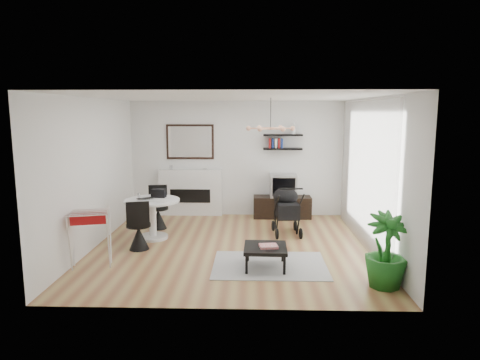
{
  "coord_description": "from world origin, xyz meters",
  "views": [
    {
      "loc": [
        0.39,
        -7.53,
        2.45
      ],
      "look_at": [
        0.14,
        0.4,
        1.18
      ],
      "focal_mm": 32.0,
      "sensor_mm": 36.0,
      "label": 1
    }
  ],
  "objects_px": {
    "potted_plant": "(386,250)",
    "coffee_table": "(265,249)",
    "crt_tv": "(283,185)",
    "dining_table": "(152,213)",
    "fireplace": "(191,187)",
    "stroller": "(286,212)",
    "drying_rack": "(91,238)",
    "tv_console": "(282,207)"
  },
  "relations": [
    {
      "from": "tv_console",
      "to": "drying_rack",
      "type": "xyz_separation_m",
      "value": [
        -3.25,
        -3.34,
        0.23
      ]
    },
    {
      "from": "dining_table",
      "to": "drying_rack",
      "type": "height_order",
      "value": "drying_rack"
    },
    {
      "from": "crt_tv",
      "to": "coffee_table",
      "type": "height_order",
      "value": "crt_tv"
    },
    {
      "from": "tv_console",
      "to": "crt_tv",
      "type": "xyz_separation_m",
      "value": [
        0.02,
        -0.0,
        0.51
      ]
    },
    {
      "from": "fireplace",
      "to": "crt_tv",
      "type": "xyz_separation_m",
      "value": [
        2.18,
        -0.17,
        0.08
      ]
    },
    {
      "from": "fireplace",
      "to": "tv_console",
      "type": "bearing_deg",
      "value": -4.39
    },
    {
      "from": "dining_table",
      "to": "potted_plant",
      "type": "xyz_separation_m",
      "value": [
        3.81,
        -2.21,
        0.02
      ]
    },
    {
      "from": "coffee_table",
      "to": "dining_table",
      "type": "bearing_deg",
      "value": 144.47
    },
    {
      "from": "coffee_table",
      "to": "potted_plant",
      "type": "relative_size",
      "value": 0.64
    },
    {
      "from": "dining_table",
      "to": "coffee_table",
      "type": "xyz_separation_m",
      "value": [
        2.15,
        -1.53,
        -0.2
      ]
    },
    {
      "from": "potted_plant",
      "to": "coffee_table",
      "type": "bearing_deg",
      "value": 157.83
    },
    {
      "from": "tv_console",
      "to": "crt_tv",
      "type": "bearing_deg",
      "value": -11.47
    },
    {
      "from": "crt_tv",
      "to": "dining_table",
      "type": "distance_m",
      "value": 3.19
    },
    {
      "from": "tv_console",
      "to": "stroller",
      "type": "relative_size",
      "value": 1.28
    },
    {
      "from": "fireplace",
      "to": "tv_console",
      "type": "height_order",
      "value": "fireplace"
    },
    {
      "from": "tv_console",
      "to": "dining_table",
      "type": "relative_size",
      "value": 1.25
    },
    {
      "from": "tv_console",
      "to": "dining_table",
      "type": "bearing_deg",
      "value": -145.95
    },
    {
      "from": "crt_tv",
      "to": "dining_table",
      "type": "height_order",
      "value": "crt_tv"
    },
    {
      "from": "fireplace",
      "to": "stroller",
      "type": "bearing_deg",
      "value": -35.08
    },
    {
      "from": "coffee_table",
      "to": "drying_rack",
      "type": "bearing_deg",
      "value": -179.42
    },
    {
      "from": "crt_tv",
      "to": "stroller",
      "type": "xyz_separation_m",
      "value": [
        -0.02,
        -1.35,
        -0.32
      ]
    },
    {
      "from": "coffee_table",
      "to": "potted_plant",
      "type": "bearing_deg",
      "value": -22.17
    },
    {
      "from": "fireplace",
      "to": "stroller",
      "type": "relative_size",
      "value": 2.08
    },
    {
      "from": "drying_rack",
      "to": "stroller",
      "type": "bearing_deg",
      "value": 16.68
    },
    {
      "from": "drying_rack",
      "to": "potted_plant",
      "type": "height_order",
      "value": "potted_plant"
    },
    {
      "from": "fireplace",
      "to": "dining_table",
      "type": "xyz_separation_m",
      "value": [
        -0.46,
        -1.94,
        -0.17
      ]
    },
    {
      "from": "coffee_table",
      "to": "crt_tv",
      "type": "bearing_deg",
      "value": 81.45
    },
    {
      "from": "crt_tv",
      "to": "dining_table",
      "type": "relative_size",
      "value": 0.57
    },
    {
      "from": "tv_console",
      "to": "coffee_table",
      "type": "height_order",
      "value": "tv_console"
    },
    {
      "from": "fireplace",
      "to": "potted_plant",
      "type": "xyz_separation_m",
      "value": [
        3.35,
        -4.15,
        -0.15
      ]
    },
    {
      "from": "fireplace",
      "to": "crt_tv",
      "type": "height_order",
      "value": "fireplace"
    },
    {
      "from": "stroller",
      "to": "coffee_table",
      "type": "relative_size",
      "value": 1.52
    },
    {
      "from": "crt_tv",
      "to": "drying_rack",
      "type": "bearing_deg",
      "value": -134.38
    },
    {
      "from": "coffee_table",
      "to": "potted_plant",
      "type": "height_order",
      "value": "potted_plant"
    },
    {
      "from": "crt_tv",
      "to": "fireplace",
      "type": "bearing_deg",
      "value": 175.56
    },
    {
      "from": "potted_plant",
      "to": "stroller",
      "type": "bearing_deg",
      "value": 114.27
    },
    {
      "from": "tv_console",
      "to": "potted_plant",
      "type": "xyz_separation_m",
      "value": [
        1.18,
        -3.99,
        0.28
      ]
    },
    {
      "from": "crt_tv",
      "to": "drying_rack",
      "type": "relative_size",
      "value": 0.66
    },
    {
      "from": "coffee_table",
      "to": "potted_plant",
      "type": "distance_m",
      "value": 1.81
    },
    {
      "from": "tv_console",
      "to": "crt_tv",
      "type": "relative_size",
      "value": 2.2
    },
    {
      "from": "drying_rack",
      "to": "coffee_table",
      "type": "distance_m",
      "value": 2.77
    },
    {
      "from": "drying_rack",
      "to": "stroller",
      "type": "relative_size",
      "value": 0.88
    }
  ]
}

